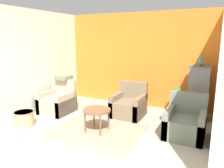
# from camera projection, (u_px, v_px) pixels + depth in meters

# --- Properties ---
(ground_plane) EXTENTS (20.00, 20.00, 0.00)m
(ground_plane) POSITION_uv_depth(u_px,v_px,m) (70.00, 155.00, 3.77)
(ground_plane) COLOR #B2A893
(ground_plane) RESTS_ON ground
(wall_back_accent) EXTENTS (4.45, 0.06, 2.70)m
(wall_back_accent) POSITION_uv_depth(u_px,v_px,m) (137.00, 60.00, 6.40)
(wall_back_accent) COLOR orange
(wall_back_accent) RESTS_ON ground_plane
(wall_left) EXTENTS (0.06, 3.29, 2.70)m
(wall_left) POSITION_uv_depth(u_px,v_px,m) (39.00, 62.00, 5.88)
(wall_left) COLOR silver
(wall_left) RESTS_ON ground_plane
(wall_right) EXTENTS (0.06, 3.29, 2.70)m
(wall_right) POSITION_uv_depth(u_px,v_px,m) (220.00, 73.00, 3.98)
(wall_right) COLOR silver
(wall_right) RESTS_ON ground_plane
(area_rug) EXTENTS (1.89, 1.58, 0.01)m
(area_rug) POSITION_uv_depth(u_px,v_px,m) (97.00, 131.00, 4.74)
(area_rug) COLOR gray
(area_rug) RESTS_ON ground_plane
(coffee_table) EXTENTS (0.60, 0.60, 0.50)m
(coffee_table) POSITION_uv_depth(u_px,v_px,m) (97.00, 112.00, 4.65)
(coffee_table) COLOR brown
(coffee_table) RESTS_ON ground_plane
(armchair_left) EXTENTS (0.77, 0.80, 0.86)m
(armchair_left) POSITION_uv_depth(u_px,v_px,m) (58.00, 102.00, 5.91)
(armchair_left) COLOR tan
(armchair_left) RESTS_ON ground_plane
(armchair_right) EXTENTS (0.77, 0.80, 0.86)m
(armchair_right) POSITION_uv_depth(u_px,v_px,m) (185.00, 123.00, 4.45)
(armchair_right) COLOR slate
(armchair_right) RESTS_ON ground_plane
(armchair_middle) EXTENTS (0.77, 0.80, 0.86)m
(armchair_middle) POSITION_uv_depth(u_px,v_px,m) (129.00, 105.00, 5.61)
(armchair_middle) COLOR #7A664C
(armchair_middle) RESTS_ON ground_plane
(birdcage) EXTENTS (0.49, 0.49, 1.33)m
(birdcage) POSITION_uv_depth(u_px,v_px,m) (198.00, 93.00, 5.34)
(birdcage) COLOR #555559
(birdcage) RESTS_ON ground_plane
(parrot) EXTENTS (0.11, 0.19, 0.23)m
(parrot) POSITION_uv_depth(u_px,v_px,m) (201.00, 61.00, 5.18)
(parrot) COLOR teal
(parrot) RESTS_ON birdcage
(potted_plant) EXTENTS (0.34, 0.31, 0.73)m
(potted_plant) POSITION_uv_depth(u_px,v_px,m) (177.00, 99.00, 5.69)
(potted_plant) COLOR beige
(potted_plant) RESTS_ON ground_plane
(wicker_basket) EXTENTS (0.44, 0.44, 0.34)m
(wicker_basket) POSITION_uv_depth(u_px,v_px,m) (24.00, 118.00, 4.99)
(wicker_basket) COLOR tan
(wicker_basket) RESTS_ON ground_plane
(throw_pillow) EXTENTS (0.37, 0.37, 0.10)m
(throw_pillow) POSITION_uv_depth(u_px,v_px,m) (64.00, 77.00, 6.03)
(throw_pillow) COLOR slate
(throw_pillow) RESTS_ON armchair_left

